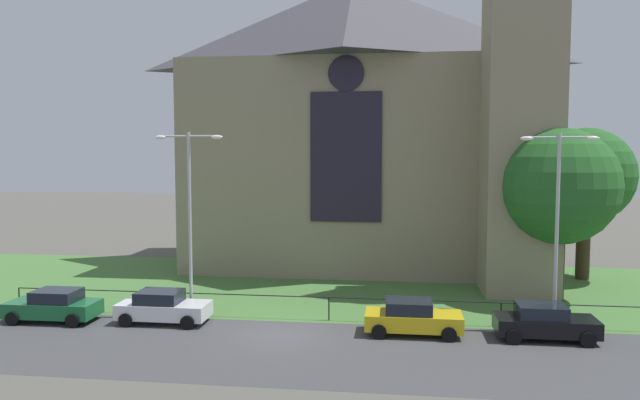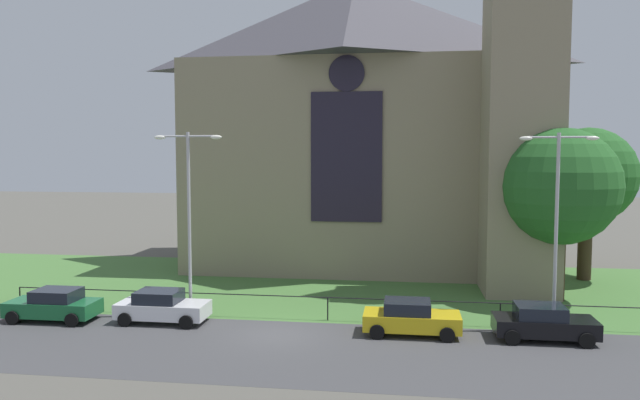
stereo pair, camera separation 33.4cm
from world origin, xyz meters
The scene contains 13 objects.
ground centered at (0.00, 10.00, 0.00)m, with size 160.00×160.00×0.00m, color #56544C.
road_asphalt centered at (0.00, -2.00, 0.00)m, with size 120.00×8.00×0.01m, color #424244.
grass_verge centered at (0.00, 8.00, 0.00)m, with size 120.00×20.00×0.01m, color #477538.
church_building centered at (2.68, 17.00, 10.27)m, with size 23.20×16.20×26.00m.
iron_railing centered at (1.90, 2.50, 0.98)m, with size 31.87×0.07×1.13m.
tree_right_far centered at (16.74, 14.00, 6.48)m, with size 6.01×6.01×9.54m.
tree_right_near centered at (13.69, 8.07, 6.15)m, with size 6.26×6.26×9.32m.
streetlamp_near centered at (-4.85, 2.40, 5.63)m, with size 3.37×0.26×8.95m.
streetlamp_far centered at (12.17, 2.40, 5.57)m, with size 3.37×0.26×8.84m.
parked_car_green centered at (-10.99, 0.67, 0.74)m, with size 4.22×2.05×1.51m.
parked_car_white centered at (-5.77, 1.09, 0.74)m, with size 4.21×2.04×1.51m.
parked_car_yellow centered at (5.79, 0.78, 0.74)m, with size 4.21×2.03×1.51m.
parked_car_black centered at (11.37, 0.77, 0.74)m, with size 4.20×2.03×1.51m.
Camera 1 is at (5.10, -25.39, 7.92)m, focal length 33.73 mm.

